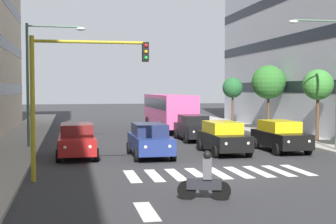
{
  "coord_description": "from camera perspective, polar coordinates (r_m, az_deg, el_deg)",
  "views": [
    {
      "loc": [
        6.02,
        18.81,
        3.52
      ],
      "look_at": [
        1.41,
        -3.48,
        2.39
      ],
      "focal_mm": 50.82,
      "sensor_mm": 36.0,
      "label": 1
    }
  ],
  "objects": [
    {
      "name": "ground_plane",
      "position": [
        20.06,
        6.01,
        -7.29
      ],
      "size": [
        180.0,
        180.0,
        0.0
      ],
      "primitive_type": "plane",
      "color": "#2D2D30"
    },
    {
      "name": "crosswalk_markings",
      "position": [
        20.06,
        6.01,
        -7.28
      ],
      "size": [
        7.65,
        2.8,
        0.01
      ],
      "color": "silver",
      "rests_on": "ground_plane"
    },
    {
      "name": "lane_arrow_1",
      "position": [
        13.93,
        -2.6,
        -11.8
      ],
      "size": [
        0.5,
        2.2,
        0.01
      ],
      "primitive_type": "cube",
      "color": "silver",
      "rests_on": "ground_plane"
    },
    {
      "name": "car_0",
      "position": [
        27.26,
        13.3,
        -2.79
      ],
      "size": [
        2.02,
        4.44,
        1.72
      ],
      "color": "black",
      "rests_on": "ground_plane"
    },
    {
      "name": "car_1",
      "position": [
        25.86,
        6.62,
        -3.03
      ],
      "size": [
        2.02,
        4.44,
        1.72
      ],
      "color": "black",
      "rests_on": "ground_plane"
    },
    {
      "name": "car_2",
      "position": [
        24.43,
        -2.19,
        -3.36
      ],
      "size": [
        2.02,
        4.44,
        1.72
      ],
      "color": "navy",
      "rests_on": "ground_plane"
    },
    {
      "name": "car_3",
      "position": [
        24.68,
        -10.88,
        -3.35
      ],
      "size": [
        2.02,
        4.44,
        1.72
      ],
      "color": "maroon",
      "rests_on": "ground_plane"
    },
    {
      "name": "car_row2_0",
      "position": [
        32.11,
        3.09,
        -1.87
      ],
      "size": [
        2.02,
        4.44,
        1.72
      ],
      "color": "black",
      "rests_on": "ground_plane"
    },
    {
      "name": "bus_behind_traffic",
      "position": [
        39.69,
        0.08,
        0.44
      ],
      "size": [
        2.78,
        10.5,
        3.0
      ],
      "color": "#DB5193",
      "rests_on": "ground_plane"
    },
    {
      "name": "motorcycle_with_rider",
      "position": [
        15.18,
        4.47,
        -8.1
      ],
      "size": [
        1.65,
        0.6,
        1.57
      ],
      "color": "black",
      "rests_on": "ground_plane"
    },
    {
      "name": "traffic_light_gantry",
      "position": [
        18.48,
        -11.96,
        3.37
      ],
      "size": [
        4.51,
        0.36,
        5.5
      ],
      "color": "#AD991E",
      "rests_on": "ground_plane"
    },
    {
      "name": "street_lamp_left",
      "position": [
        27.5,
        18.82,
        4.84
      ],
      "size": [
        3.02,
        0.28,
        7.19
      ],
      "color": "#4C6B56",
      "rests_on": "sidewalk_left"
    },
    {
      "name": "street_lamp_right",
      "position": [
        28.56,
        -15.34,
        4.82
      ],
      "size": [
        3.41,
        0.28,
        7.11
      ],
      "color": "#4C6B56",
      "rests_on": "sidewalk_right"
    },
    {
      "name": "street_tree_1",
      "position": [
        31.82,
        17.54,
        3.09
      ],
      "size": [
        1.96,
        1.96,
        4.6
      ],
      "color": "#513823",
      "rests_on": "sidewalk_left"
    },
    {
      "name": "street_tree_2",
      "position": [
        38.73,
        11.97,
        3.51
      ],
      "size": [
        2.7,
        2.7,
        5.23
      ],
      "color": "#513823",
      "rests_on": "sidewalk_left"
    },
    {
      "name": "street_tree_3",
      "position": [
        45.56,
        7.77,
        2.87
      ],
      "size": [
        1.95,
        1.95,
        4.42
      ],
      "color": "#513823",
      "rests_on": "sidewalk_left"
    }
  ]
}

